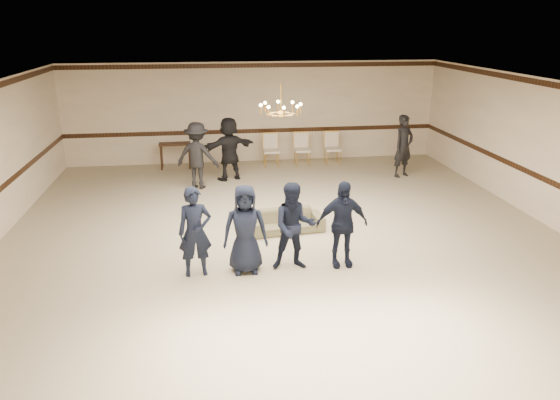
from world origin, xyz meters
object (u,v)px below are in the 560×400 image
Objects in this scene: boy_c at (294,227)px; banquet_chair_mid at (302,150)px; settee at (286,221)px; console_table at (175,156)px; banquet_chair_left at (271,151)px; chandelier at (281,99)px; boy_d at (342,224)px; adult_left at (197,156)px; boy_a at (195,232)px; boy_b at (245,229)px; adult_mid at (229,149)px; banquet_chair_right at (333,149)px; adult_right at (404,146)px.

banquet_chair_mid is (1.51, 7.27, -0.32)m from boy_c.
console_table reaches higher than settee.
boy_c is 7.30m from banquet_chair_left.
chandelier reaches higher than settee.
banquet_chair_left is (0.51, 7.27, -0.32)m from boy_c.
boy_d is at bearing 3.49° from boy_c.
adult_left reaches higher than boy_d.
adult_left is at bearing -146.95° from banquet_chair_mid.
boy_a is at bearing -176.51° from boy_c.
adult_mid reaches higher than boy_b.
boy_c is 0.90m from boy_d.
banquet_chair_left is (1.41, 7.27, -0.32)m from boy_b.
chandelier is at bearing 81.68° from adult_mid.
banquet_chair_left is at bearing -177.94° from banquet_chair_mid.
boy_b is 8.04m from banquet_chair_right.
boy_d is 0.91× the size of adult_left.
adult_right reaches higher than boy_b.
boy_d is at bearing -145.76° from adult_right.
adult_left is (-1.78, 5.30, 0.09)m from boy_c.
console_table is at bearing 114.40° from boy_d.
banquet_chair_left is at bearing 80.39° from boy_b.
chandelier is at bearing 139.40° from adult_left.
chandelier is at bearing -103.53° from banquet_chair_mid.
banquet_chair_left is (-3.72, 1.67, -0.41)m from adult_right.
banquet_chair_mid is at bearing -129.15° from adult_left.
boy_c is 1.63× the size of banquet_chair_right.
console_table is at bearing -64.01° from adult_mid.
console_table is at bearing 176.53° from banquet_chair_left.
console_table is (-1.59, 7.47, -0.42)m from boy_b.
settee is (1.93, 1.81, -0.59)m from boy_a.
adult_left is at bearing -138.85° from banquet_chair_left.
adult_mid is 2.73m from banquet_chair_mid.
boy_a and boy_c have the same top height.
banquet_chair_left is at bearing -159.07° from adult_mid.
boy_d is at bearing 136.67° from adult_left.
adult_mid reaches higher than banquet_chair_right.
banquet_chair_right is at bearing 59.86° from settee.
boy_b reaches higher than settee.
boy_b is at bearing 68.15° from adult_mid.
banquet_chair_mid is 4.01m from console_table.
adult_left is 4.73m from banquet_chair_right.
adult_mid is 1.80× the size of banquet_chair_mid.
banquet_chair_right is (2.38, 5.47, 0.27)m from settee.
adult_left is at bearing 119.53° from chandelier.
boy_b is at bearing -6.27° from boy_a.
boy_c is at bearing -152.09° from adult_right.
boy_d is 1.01× the size of settee.
boy_d is 1.63× the size of banquet_chair_left.
boy_d is at bearing -67.72° from chandelier.
banquet_chair_right is at bearing 53.11° from boy_a.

